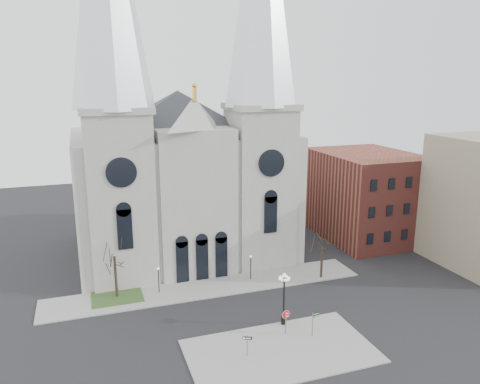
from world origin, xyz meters
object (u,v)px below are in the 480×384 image
object	(u,v)px
stop_sign	(286,317)
street_name_sign	(313,322)
globe_lamp	(284,292)
one_way_sign	(247,342)

from	to	relation	value
stop_sign	street_name_sign	distance (m)	2.82
stop_sign	globe_lamp	xyz separation A→B (m)	(0.57, 1.81, 1.81)
globe_lamp	street_name_sign	world-z (taller)	globe_lamp
stop_sign	globe_lamp	bearing A→B (deg)	86.45
stop_sign	globe_lamp	world-z (taller)	globe_lamp
globe_lamp	street_name_sign	xyz separation A→B (m)	(1.92, -3.09, -2.19)
stop_sign	one_way_sign	bearing A→B (deg)	-140.68
globe_lamp	one_way_sign	xyz separation A→B (m)	(-5.61, -4.22, -2.25)
one_way_sign	street_name_sign	world-z (taller)	street_name_sign
stop_sign	globe_lamp	distance (m)	2.62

